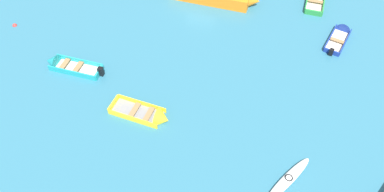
# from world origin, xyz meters

# --- Properties ---
(rowboat_yellow_outer_left) EXTENTS (3.82, 2.03, 1.20)m
(rowboat_yellow_outer_left) POSITION_xyz_m (-2.05, 19.63, 0.17)
(rowboat_yellow_outer_left) COLOR gray
(rowboat_yellow_outer_left) RESTS_ON ground_plane
(rowboat_turquoise_near_camera) EXTENTS (4.15, 1.70, 1.09)m
(rowboat_turquoise_near_camera) POSITION_xyz_m (-8.71, 22.97, 0.19)
(rowboat_turquoise_near_camera) COLOR beige
(rowboat_turquoise_near_camera) RESTS_ON ground_plane
(kayak_white_midfield_right) EXTENTS (2.62, 3.15, 0.34)m
(kayak_white_midfield_right) POSITION_xyz_m (5.73, 16.61, 0.16)
(kayak_white_midfield_right) COLOR white
(kayak_white_midfield_right) RESTS_ON ground_plane
(rowboat_deep_blue_back_row_left) EXTENTS (2.26, 3.57, 1.03)m
(rowboat_deep_blue_back_row_left) POSITION_xyz_m (9.66, 28.93, 0.15)
(rowboat_deep_blue_back_row_left) COLOR beige
(rowboat_deep_blue_back_row_left) RESTS_ON ground_plane
(mooring_buoy_between_boats_left) EXTENTS (0.32, 0.32, 0.32)m
(mooring_buoy_between_boats_left) POSITION_xyz_m (-13.85, 26.54, 0.00)
(mooring_buoy_between_boats_left) COLOR red
(mooring_buoy_between_boats_left) RESTS_ON ground_plane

